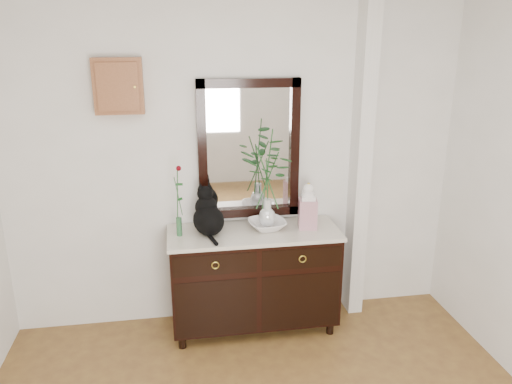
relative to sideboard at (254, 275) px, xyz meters
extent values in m
cube|color=white|center=(-0.10, 0.25, 0.88)|extent=(3.60, 0.04, 2.70)
cube|color=white|center=(0.90, 0.17, 0.88)|extent=(0.12, 0.20, 2.70)
cube|color=black|center=(0.00, 0.00, -0.01)|extent=(1.30, 0.50, 0.82)
cube|color=beige|center=(0.00, 0.00, 0.36)|extent=(1.33, 0.52, 0.03)
cube|color=black|center=(0.00, 0.24, 0.97)|extent=(0.80, 0.06, 1.10)
cube|color=white|center=(0.00, 0.25, 0.97)|extent=(0.66, 0.01, 0.96)
cube|color=brown|center=(-0.95, 0.21, 1.48)|extent=(0.35, 0.10, 0.40)
imported|color=white|center=(0.11, 0.03, 0.41)|extent=(0.33, 0.33, 0.07)
camera|label=1|loc=(-0.57, -3.54, 1.84)|focal=35.00mm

